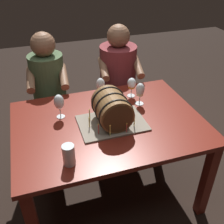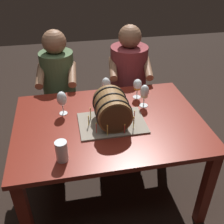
% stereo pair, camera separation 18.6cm
% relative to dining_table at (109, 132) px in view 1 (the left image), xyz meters
% --- Properties ---
extents(ground_plane, '(8.00, 8.00, 0.00)m').
position_rel_dining_table_xyz_m(ground_plane, '(0.00, 0.00, -0.63)').
color(ground_plane, black).
extents(dining_table, '(1.37, 0.98, 0.73)m').
position_rel_dining_table_xyz_m(dining_table, '(0.00, 0.00, 0.00)').
color(dining_table, maroon).
rests_on(dining_table, ground).
extents(barrel_cake, '(0.47, 0.33, 0.25)m').
position_rel_dining_table_xyz_m(barrel_cake, '(0.01, -0.03, 0.22)').
color(barrel_cake, gray).
rests_on(barrel_cake, dining_table).
extents(wine_glass_amber, '(0.07, 0.07, 0.17)m').
position_rel_dining_table_xyz_m(wine_glass_amber, '(0.29, 0.30, 0.21)').
color(wine_glass_amber, white).
rests_on(wine_glass_amber, dining_table).
extents(wine_glass_red, '(0.07, 0.07, 0.19)m').
position_rel_dining_table_xyz_m(wine_glass_red, '(0.04, 0.33, 0.22)').
color(wine_glass_red, white).
rests_on(wine_glass_red, dining_table).
extents(wine_glass_empty, '(0.07, 0.07, 0.19)m').
position_rel_dining_table_xyz_m(wine_glass_empty, '(-0.32, 0.17, 0.23)').
color(wine_glass_empty, white).
rests_on(wine_glass_empty, dining_table).
extents(wine_glass_white, '(0.07, 0.07, 0.18)m').
position_rel_dining_table_xyz_m(wine_glass_white, '(0.31, 0.16, 0.22)').
color(wine_glass_white, white).
rests_on(wine_glass_white, dining_table).
extents(beer_pint, '(0.07, 0.07, 0.14)m').
position_rel_dining_table_xyz_m(beer_pint, '(-0.35, -0.34, 0.16)').
color(beer_pint, white).
rests_on(beer_pint, dining_table).
extents(person_seated_left, '(0.38, 0.47, 1.19)m').
position_rel_dining_table_xyz_m(person_seated_left, '(-0.34, 0.79, -0.09)').
color(person_seated_left, '#2A3A24').
rests_on(person_seated_left, ground).
extents(person_seated_right, '(0.44, 0.52, 1.20)m').
position_rel_dining_table_xyz_m(person_seated_right, '(0.34, 0.79, -0.06)').
color(person_seated_right, '#4C1B1E').
rests_on(person_seated_right, ground).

